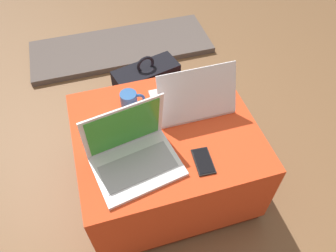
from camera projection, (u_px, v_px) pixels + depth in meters
ground_plane at (166, 182)px, 1.85m from camera, size 14.00×14.00×0.00m
ottoman at (166, 158)px, 1.67m from camera, size 0.83×0.71×0.46m
laptop_near at (133, 153)px, 1.34m from camera, size 0.39×0.32×0.27m
laptop_far at (193, 99)px, 1.55m from camera, size 0.36×0.25×0.25m
cell_phone at (203, 161)px, 1.38m from camera, size 0.08×0.14×0.01m
backpack at (147, 99)px, 1.96m from camera, size 0.38×0.26×0.54m
coffee_mug at (130, 101)px, 1.54m from camera, size 0.12×0.08×0.10m
fireplace_hearth at (121, 47)px, 2.61m from camera, size 1.40×0.50×0.04m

